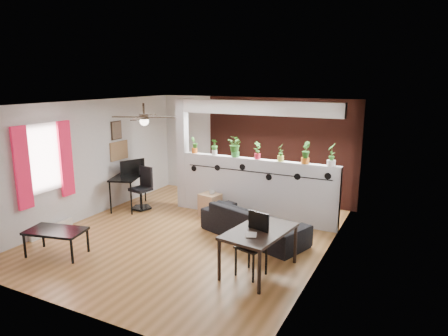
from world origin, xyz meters
TOP-DOWN VIEW (x-y plane):
  - room_shell at (0.00, 0.00)m, footprint 6.30×7.10m
  - partition_wall at (0.80, 1.50)m, footprint 3.60×0.18m
  - ceiling_header at (0.80, 1.50)m, footprint 3.60×0.18m
  - pier_column at (-1.11, 1.50)m, footprint 0.22×0.20m
  - brick_panel at (0.80, 2.97)m, footprint 3.90×0.05m
  - vine_decal at (0.80, 1.40)m, footprint 3.31×0.01m
  - window_assembly at (-2.56, -1.20)m, footprint 0.09×1.30m
  - baseboard_heater at (-2.54, -1.20)m, footprint 0.08×1.00m
  - corkboard at (-2.58, 0.95)m, footprint 0.03×0.60m
  - framed_art at (-2.58, 0.90)m, footprint 0.03×0.34m
  - ceiling_fan at (-0.80, -0.30)m, footprint 1.19×1.19m
  - potted_plant_0 at (-0.78, 1.50)m, footprint 0.23×0.24m
  - potted_plant_1 at (-0.25, 1.50)m, footprint 0.18×0.15m
  - potted_plant_2 at (0.27, 1.50)m, footprint 0.29×0.26m
  - potted_plant_3 at (0.80, 1.50)m, footprint 0.23×0.24m
  - potted_plant_4 at (1.33, 1.50)m, footprint 0.18×0.21m
  - potted_plant_5 at (1.85, 1.50)m, footprint 0.27×0.29m
  - potted_plant_6 at (2.38, 1.50)m, footprint 0.23×0.27m
  - sofa at (1.17, 0.44)m, footprint 2.22×1.44m
  - cube_shelf at (-0.19, 1.16)m, footprint 0.49×0.45m
  - cup at (-0.14, 1.16)m, footprint 0.15×0.15m
  - computer_desk at (-2.25, 0.83)m, footprint 0.92×1.23m
  - monitor at (-2.25, 0.98)m, footprint 0.35×0.19m
  - office_chair at (-1.87, 0.89)m, footprint 0.52×0.52m
  - dining_table at (1.79, -0.82)m, footprint 0.96×1.39m
  - book at (1.69, -1.12)m, footprint 0.22×0.26m
  - folding_chair at (1.75, -0.91)m, footprint 0.49×0.49m
  - coffee_table at (-1.62, -1.85)m, footprint 1.11×0.77m

SIDE VIEW (x-z plane):
  - baseboard_heater at x=-2.54m, z-range 0.00..0.18m
  - cube_shelf at x=-0.19m, z-range 0.00..0.52m
  - sofa at x=1.17m, z-range 0.00..0.61m
  - coffee_table at x=-1.62m, z-range 0.18..0.65m
  - office_chair at x=-1.87m, z-range -0.06..0.94m
  - cup at x=-0.14m, z-range 0.52..0.63m
  - folding_chair at x=1.75m, z-range 0.09..1.10m
  - dining_table at x=1.79m, z-range 0.28..0.99m
  - partition_wall at x=0.80m, z-range 0.00..1.35m
  - book at x=1.69m, z-range 0.71..0.73m
  - computer_desk at x=-2.25m, z-range 0.32..1.12m
  - monitor at x=-2.25m, z-range 0.80..1.00m
  - vine_decal at x=0.80m, z-range 0.93..1.23m
  - room_shell at x=0.00m, z-range -0.15..2.75m
  - pier_column at x=-1.11m, z-range 0.00..2.60m
  - brick_panel at x=0.80m, z-range 0.00..2.60m
  - corkboard at x=-2.58m, z-range 1.12..1.58m
  - window_assembly at x=-2.56m, z-range 0.73..2.28m
  - potted_plant_1 at x=-0.25m, z-range 1.36..1.73m
  - potted_plant_0 at x=-0.78m, z-range 1.36..1.74m
  - potted_plant_3 at x=0.80m, z-range 1.36..1.74m
  - potted_plant_4 at x=1.33m, z-range 1.36..1.75m
  - potted_plant_5 at x=1.85m, z-range 1.36..1.82m
  - potted_plant_6 at x=2.38m, z-range 1.36..1.83m
  - potted_plant_2 at x=0.27m, z-range 1.36..1.84m
  - framed_art at x=-2.58m, z-range 1.63..2.07m
  - ceiling_fan at x=-0.80m, z-range 2.10..2.53m
  - ceiling_header at x=0.80m, z-range 2.30..2.60m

